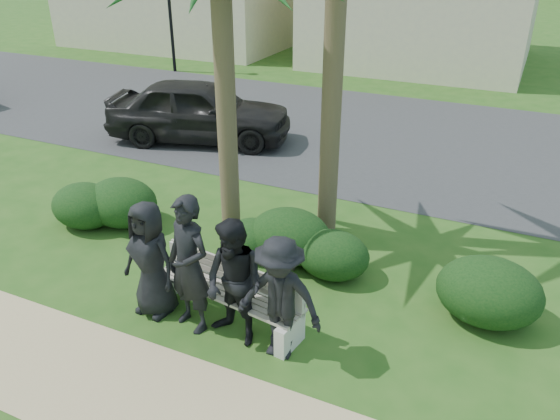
{
  "coord_description": "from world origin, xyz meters",
  "views": [
    {
      "loc": [
        3.38,
        -5.23,
        4.64
      ],
      "look_at": [
        0.49,
        1.0,
        1.16
      ],
      "focal_mm": 35.0,
      "sensor_mm": 36.0,
      "label": 1
    }
  ],
  "objects_px": {
    "park_bench": "(226,296)",
    "man_a": "(150,259)",
    "man_d": "(280,299)",
    "man_c": "(235,284)",
    "man_b": "(189,265)",
    "car_a": "(200,111)"
  },
  "relations": [
    {
      "from": "man_d",
      "to": "park_bench",
      "type": "bearing_deg",
      "value": 157.02
    },
    {
      "from": "man_a",
      "to": "car_a",
      "type": "distance_m",
      "value": 6.98
    },
    {
      "from": "park_bench",
      "to": "man_c",
      "type": "height_order",
      "value": "man_c"
    },
    {
      "from": "car_a",
      "to": "man_d",
      "type": "bearing_deg",
      "value": -156.81
    },
    {
      "from": "man_a",
      "to": "man_b",
      "type": "distance_m",
      "value": 0.66
    },
    {
      "from": "man_b",
      "to": "man_c",
      "type": "bearing_deg",
      "value": 16.63
    },
    {
      "from": "man_a",
      "to": "car_a",
      "type": "height_order",
      "value": "man_a"
    },
    {
      "from": "park_bench",
      "to": "man_a",
      "type": "xyz_separation_m",
      "value": [
        -0.97,
        -0.27,
        0.47
      ]
    },
    {
      "from": "man_c",
      "to": "car_a",
      "type": "height_order",
      "value": "man_c"
    },
    {
      "from": "man_a",
      "to": "man_d",
      "type": "relative_size",
      "value": 1.01
    },
    {
      "from": "man_c",
      "to": "man_d",
      "type": "xyz_separation_m",
      "value": [
        0.61,
        -0.02,
        -0.03
      ]
    },
    {
      "from": "park_bench",
      "to": "car_a",
      "type": "relative_size",
      "value": 0.5
    },
    {
      "from": "man_c",
      "to": "man_d",
      "type": "relative_size",
      "value": 1.04
    },
    {
      "from": "man_d",
      "to": "car_a",
      "type": "relative_size",
      "value": 0.36
    },
    {
      "from": "park_bench",
      "to": "man_d",
      "type": "height_order",
      "value": "man_d"
    },
    {
      "from": "man_b",
      "to": "man_c",
      "type": "xyz_separation_m",
      "value": [
        0.65,
        0.0,
        -0.09
      ]
    },
    {
      "from": "man_c",
      "to": "man_a",
      "type": "bearing_deg",
      "value": -167.86
    },
    {
      "from": "park_bench",
      "to": "man_a",
      "type": "distance_m",
      "value": 1.11
    },
    {
      "from": "man_b",
      "to": "man_d",
      "type": "distance_m",
      "value": 1.27
    },
    {
      "from": "man_a",
      "to": "man_d",
      "type": "bearing_deg",
      "value": 3.85
    },
    {
      "from": "man_d",
      "to": "car_a",
      "type": "height_order",
      "value": "man_d"
    },
    {
      "from": "man_b",
      "to": "park_bench",
      "type": "bearing_deg",
      "value": 61.13
    }
  ]
}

